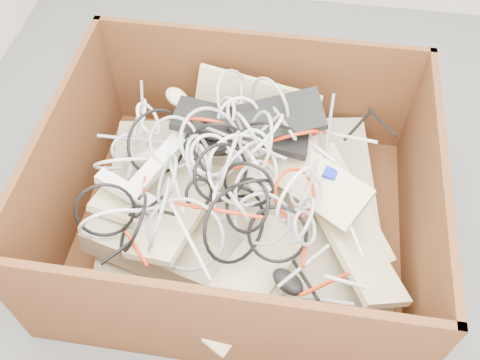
# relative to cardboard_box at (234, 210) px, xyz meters

# --- Properties ---
(ground) EXTENTS (3.00, 3.00, 0.00)m
(ground) POSITION_rel_cardboard_box_xyz_m (0.16, 0.07, -0.14)
(ground) COLOR #575659
(ground) RESTS_ON ground
(cardboard_box) EXTENTS (1.29, 1.07, 0.56)m
(cardboard_box) POSITION_rel_cardboard_box_xyz_m (0.00, 0.00, 0.00)
(cardboard_box) COLOR #422810
(cardboard_box) RESTS_ON ground
(keyboard_pile) EXTENTS (1.10, 1.02, 0.39)m
(keyboard_pile) POSITION_rel_cardboard_box_xyz_m (0.07, 0.03, 0.15)
(keyboard_pile) COLOR beige
(keyboard_pile) RESTS_ON cardboard_box
(mice_scatter) EXTENTS (0.68, 0.75, 0.20)m
(mice_scatter) POSITION_rel_cardboard_box_xyz_m (-0.05, -0.01, 0.22)
(mice_scatter) COLOR beige
(mice_scatter) RESTS_ON keyboard_pile
(power_strip_left) EXTENTS (0.20, 0.29, 0.13)m
(power_strip_left) POSITION_rel_cardboard_box_xyz_m (-0.25, 0.04, 0.22)
(power_strip_left) COLOR white
(power_strip_left) RESTS_ON keyboard_pile
(power_strip_right) EXTENTS (0.25, 0.13, 0.08)m
(power_strip_right) POSITION_rel_cardboard_box_xyz_m (-0.34, -0.11, 0.19)
(power_strip_right) COLOR white
(power_strip_right) RESTS_ON keyboard_pile
(vga_plug) EXTENTS (0.06, 0.05, 0.03)m
(vga_plug) POSITION_rel_cardboard_box_xyz_m (0.32, 0.04, 0.23)
(vga_plug) COLOR #0B19B0
(vga_plug) RESTS_ON keyboard_pile
(cable_tangle) EXTENTS (1.12, 0.89, 0.47)m
(cable_tangle) POSITION_rel_cardboard_box_xyz_m (-0.05, -0.03, 0.28)
(cable_tangle) COLOR black
(cable_tangle) RESTS_ON keyboard_pile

